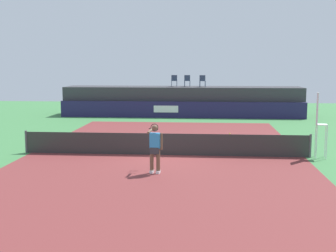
% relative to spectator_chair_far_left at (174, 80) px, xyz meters
% --- Properties ---
extents(ground_plane, '(48.00, 48.00, 0.00)m').
position_rel_spectator_chair_far_left_xyz_m(ground_plane, '(0.65, -12.34, -2.69)').
color(ground_plane, '#3D7A42').
extents(court_inner, '(12.00, 22.00, 0.00)m').
position_rel_spectator_chair_far_left_xyz_m(court_inner, '(0.65, -15.34, -2.69)').
color(court_inner, maroon).
rests_on(court_inner, ground).
extents(sponsor_wall, '(18.00, 0.22, 1.20)m').
position_rel_spectator_chair_far_left_xyz_m(sponsor_wall, '(0.65, -1.84, -2.09)').
color(sponsor_wall, '#231E4C').
rests_on(sponsor_wall, ground).
extents(spectator_platform, '(18.00, 2.80, 2.20)m').
position_rel_spectator_chair_far_left_xyz_m(spectator_platform, '(0.65, -0.04, -1.59)').
color(spectator_platform, '#38383D').
rests_on(spectator_platform, ground).
extents(spectator_chair_far_left, '(0.47, 0.47, 0.89)m').
position_rel_spectator_chair_far_left_xyz_m(spectator_chair_far_left, '(0.00, 0.00, 0.00)').
color(spectator_chair_far_left, '#2D3D56').
rests_on(spectator_chair_far_left, spectator_platform).
extents(spectator_chair_left, '(0.44, 0.44, 0.89)m').
position_rel_spectator_chair_far_left_xyz_m(spectator_chair_left, '(1.00, 0.03, 0.00)').
color(spectator_chair_left, '#2D3D56').
rests_on(spectator_chair_left, spectator_platform).
extents(spectator_chair_center, '(0.46, 0.46, 0.89)m').
position_rel_spectator_chair_far_left_xyz_m(spectator_chair_center, '(2.17, -0.21, 0.00)').
color(spectator_chair_center, '#2D3D56').
rests_on(spectator_chair_center, spectator_platform).
extents(umpire_chair, '(0.49, 0.49, 2.76)m').
position_rel_spectator_chair_far_left_xyz_m(umpire_chair, '(7.17, -15.33, -1.11)').
color(umpire_chair, white).
rests_on(umpire_chair, ground).
extents(tennis_net, '(12.40, 0.02, 0.95)m').
position_rel_spectator_chair_far_left_xyz_m(tennis_net, '(0.65, -15.34, -2.22)').
color(tennis_net, '#2D2D2D').
rests_on(tennis_net, ground).
extents(net_post_near, '(0.10, 0.10, 1.00)m').
position_rel_spectator_chair_far_left_xyz_m(net_post_near, '(-5.55, -15.34, -2.19)').
color(net_post_near, '#4C4C51').
rests_on(net_post_near, ground).
extents(net_post_far, '(0.10, 0.10, 1.00)m').
position_rel_spectator_chair_far_left_xyz_m(net_post_far, '(6.85, -15.34, -2.19)').
color(net_post_far, '#4C4C51').
rests_on(net_post_far, ground).
extents(tennis_player, '(0.59, 1.18, 1.77)m').
position_rel_spectator_chair_far_left_xyz_m(tennis_player, '(0.60, -18.59, -1.73)').
color(tennis_player, white).
rests_on(tennis_player, court_inner).
extents(tennis_ball, '(0.07, 0.07, 0.07)m').
position_rel_spectator_chair_far_left_xyz_m(tennis_ball, '(3.80, -9.26, -2.66)').
color(tennis_ball, '#D8EA33').
rests_on(tennis_ball, court_inner).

